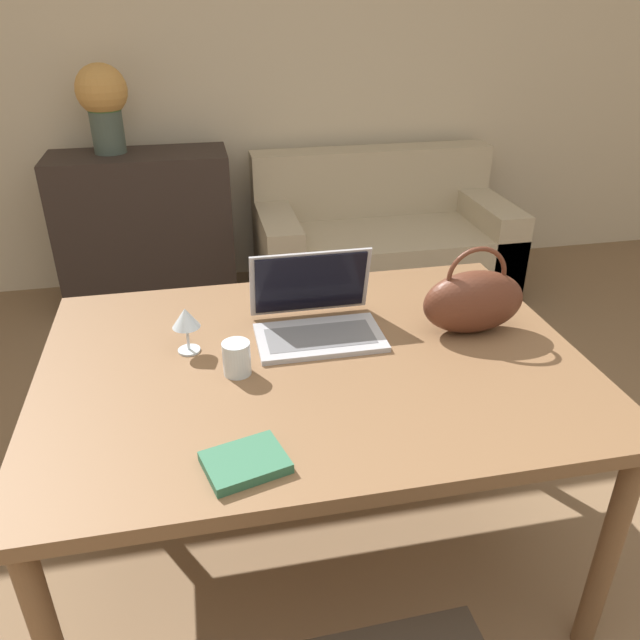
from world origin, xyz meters
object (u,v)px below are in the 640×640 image
couch (380,246)px  drinking_glass (237,358)px  laptop (315,311)px  handbag (473,301)px  flower_vase (103,101)px  wine_glass (186,320)px

couch → drinking_glass: bearing=-117.2°
couch → drinking_glass: (-1.01, -1.97, 0.51)m
couch → drinking_glass: 2.28m
laptop → handbag: handbag is taller
handbag → laptop: bearing=167.4°
drinking_glass → handbag: 0.72m
couch → flower_vase: (-1.50, 0.16, 0.87)m
laptop → drinking_glass: bearing=-142.1°
laptop → handbag: bearing=-12.6°
handbag → drinking_glass: bearing=-172.4°
laptop → flower_vase: 2.10m
couch → laptop: laptop is taller
couch → handbag: handbag is taller
couch → wine_glass: wine_glass is taller
laptop → flower_vase: (-0.74, 1.94, 0.34)m
laptop → drinking_glass: 0.32m
laptop → wine_glass: (-0.38, -0.05, 0.04)m
handbag → wine_glass: bearing=176.6°
wine_glass → flower_vase: bearing=100.4°
couch → laptop: size_ratio=3.99×
drinking_glass → wine_glass: (-0.13, 0.14, 0.05)m
wine_glass → drinking_glass: bearing=-48.8°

